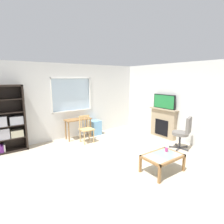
% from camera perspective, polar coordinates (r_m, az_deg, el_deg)
% --- Properties ---
extents(ground, '(6.36, 6.14, 0.02)m').
position_cam_1_polar(ground, '(4.83, 0.77, -15.47)').
color(ground, beige).
extents(wall_back_with_window, '(5.36, 0.15, 2.62)m').
position_cam_1_polar(wall_back_with_window, '(6.63, -12.49, 3.22)').
color(wall_back_with_window, silver).
rests_on(wall_back_with_window, ground).
extents(wall_right, '(0.12, 5.34, 2.62)m').
position_cam_1_polar(wall_right, '(6.41, 20.94, 2.73)').
color(wall_right, silver).
rests_on(wall_right, ground).
extents(bookshelf, '(0.90, 0.38, 1.94)m').
position_cam_1_polar(bookshelf, '(5.97, -30.39, -3.06)').
color(bookshelf, black).
rests_on(bookshelf, ground).
extents(desk_under_window, '(0.93, 0.39, 0.71)m').
position_cam_1_polar(desk_under_window, '(6.46, -10.71, -3.27)').
color(desk_under_window, olive).
rests_on(desk_under_window, ground).
extents(wooden_chair, '(0.42, 0.40, 0.90)m').
position_cam_1_polar(wooden_chair, '(6.06, -8.21, -5.25)').
color(wooden_chair, tan).
rests_on(wooden_chair, ground).
extents(plastic_drawer_unit, '(0.35, 0.40, 0.54)m').
position_cam_1_polar(plastic_drawer_unit, '(6.91, -5.33, -4.87)').
color(plastic_drawer_unit, '#72ADDB').
rests_on(plastic_drawer_unit, ground).
extents(fireplace, '(0.26, 1.10, 1.06)m').
position_cam_1_polar(fireplace, '(6.73, 15.97, -3.35)').
color(fireplace, tan).
rests_on(fireplace, ground).
extents(tv, '(0.06, 0.89, 0.50)m').
position_cam_1_polar(tv, '(6.58, 16.22, 3.19)').
color(tv, black).
rests_on(tv, fireplace).
extents(office_chair, '(0.58, 0.57, 1.00)m').
position_cam_1_polar(office_chair, '(5.79, 21.75, -5.77)').
color(office_chair, slate).
rests_on(office_chair, ground).
extents(coffee_table, '(0.90, 0.60, 0.40)m').
position_cam_1_polar(coffee_table, '(4.37, 15.77, -13.76)').
color(coffee_table, '#8C9E99').
rests_on(coffee_table, ground).
extents(sippy_cup, '(0.07, 0.07, 0.09)m').
position_cam_1_polar(sippy_cup, '(4.56, 16.93, -11.33)').
color(sippy_cup, '#DB3D84').
rests_on(sippy_cup, coffee_table).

